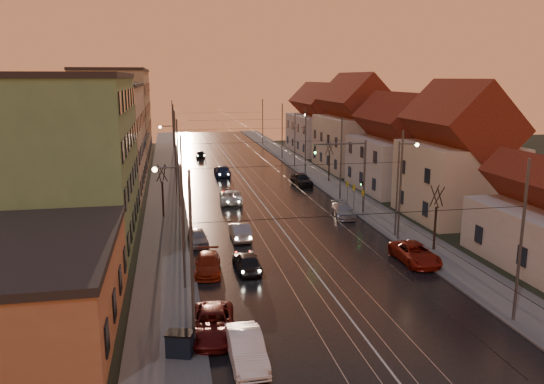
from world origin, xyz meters
TOP-DOWN VIEW (x-y plane):
  - ground at (0.00, 0.00)m, footprint 160.00×160.00m
  - road at (0.00, 40.00)m, footprint 16.00×120.00m
  - sidewalk_left at (-10.00, 40.00)m, footprint 4.00×120.00m
  - sidewalk_right at (10.00, 40.00)m, footprint 4.00×120.00m
  - tram_rail_0 at (-2.20, 40.00)m, footprint 0.06×120.00m
  - tram_rail_1 at (-0.77, 40.00)m, footprint 0.06×120.00m
  - tram_rail_2 at (0.77, 40.00)m, footprint 0.06×120.00m
  - tram_rail_3 at (2.20, 40.00)m, footprint 0.06×120.00m
  - apartment_left_0 at (-17.50, -2.00)m, footprint 10.00×14.00m
  - apartment_left_1 at (-17.50, 14.00)m, footprint 10.00×18.00m
  - apartment_left_2 at (-17.50, 34.00)m, footprint 10.00×20.00m
  - apartment_left_3 at (-17.50, 58.00)m, footprint 10.00×24.00m
  - house_right_1 at (17.00, 15.00)m, footprint 8.67×10.20m
  - house_right_2 at (17.00, 28.00)m, footprint 9.18×12.24m
  - house_right_3 at (17.00, 43.00)m, footprint 9.18×14.28m
  - house_right_4 at (17.00, 61.00)m, footprint 9.18×16.32m
  - catenary_pole_l_0 at (-8.60, -6.00)m, footprint 0.16×0.16m
  - catenary_pole_r_0 at (8.60, -6.00)m, footprint 0.16×0.16m
  - catenary_pole_l_1 at (-8.60, 9.00)m, footprint 0.16×0.16m
  - catenary_pole_r_1 at (8.60, 9.00)m, footprint 0.16×0.16m
  - catenary_pole_l_2 at (-8.60, 24.00)m, footprint 0.16×0.16m
  - catenary_pole_r_2 at (8.60, 24.00)m, footprint 0.16×0.16m
  - catenary_pole_l_3 at (-8.60, 39.00)m, footprint 0.16×0.16m
  - catenary_pole_r_3 at (8.60, 39.00)m, footprint 0.16×0.16m
  - catenary_pole_l_4 at (-8.60, 54.00)m, footprint 0.16×0.16m
  - catenary_pole_r_4 at (8.60, 54.00)m, footprint 0.16×0.16m
  - catenary_pole_l_5 at (-8.60, 72.00)m, footprint 0.16×0.16m
  - catenary_pole_r_5 at (8.60, 72.00)m, footprint 0.16×0.16m
  - street_lamp_0 at (-9.10, 2.00)m, footprint 1.75×0.32m
  - street_lamp_1 at (9.10, 10.00)m, footprint 1.75×0.32m
  - street_lamp_2 at (-9.10, 30.00)m, footprint 1.75×0.32m
  - street_lamp_3 at (9.10, 46.00)m, footprint 1.75×0.32m
  - traffic_light_mast at (7.99, 18.00)m, footprint 5.30×0.32m
  - bare_tree_0 at (-10.20, 20.00)m, footprint 1.09×1.09m
  - bare_tree_1 at (10.20, 6.00)m, footprint 1.09×1.09m
  - bare_tree_2 at (10.40, 34.00)m, footprint 1.09×1.09m
  - driving_car_0 at (-4.50, 4.49)m, footprint 1.78×4.04m
  - driving_car_1 at (-3.98, 11.88)m, footprint 1.49×4.28m
  - driving_car_2 at (-3.24, 24.87)m, footprint 2.64×5.11m
  - driving_car_3 at (-2.54, 40.65)m, footprint 2.15×5.10m
  - driving_car_4 at (-4.40, 57.85)m, footprint 1.82×3.80m
  - parked_left_0 at (-6.29, -7.38)m, footprint 1.63×4.44m
  - parked_left_1 at (-7.60, -4.44)m, footprint 2.66×4.95m
  - parked_left_2 at (-7.16, 4.64)m, footprint 2.13×4.44m
  - parked_left_3 at (-7.47, 11.10)m, footprint 1.69×3.69m
  - parked_right_0 at (7.60, 3.85)m, footprint 2.35×4.99m
  - parked_right_1 at (6.62, 17.04)m, footprint 2.20×4.47m
  - parked_right_2 at (6.44, 32.46)m, footprint 2.23×4.66m
  - dumpster at (-9.30, -6.38)m, footprint 1.39×1.13m

SIDE VIEW (x-z plane):
  - ground at x=0.00m, z-range 0.00..0.00m
  - road at x=0.00m, z-range 0.00..0.04m
  - tram_rail_0 at x=-2.20m, z-range 0.04..0.07m
  - tram_rail_1 at x=-0.77m, z-range 0.04..0.07m
  - tram_rail_2 at x=0.77m, z-range 0.04..0.07m
  - tram_rail_3 at x=2.20m, z-range 0.04..0.07m
  - sidewalk_left at x=-10.00m, z-range 0.00..0.15m
  - sidewalk_right at x=10.00m, z-range 0.00..0.15m
  - parked_left_3 at x=-7.47m, z-range 0.00..1.23m
  - parked_left_2 at x=-7.16m, z-range 0.00..1.25m
  - parked_right_1 at x=6.62m, z-range 0.00..1.25m
  - driving_car_4 at x=-4.40m, z-range 0.00..1.25m
  - parked_left_1 at x=-7.60m, z-range 0.00..1.32m
  - driving_car_0 at x=-4.50m, z-range 0.00..1.35m
  - driving_car_2 at x=-3.24m, z-range 0.00..1.38m
  - parked_right_0 at x=7.60m, z-range 0.00..1.38m
  - dumpster at x=-9.30m, z-range 0.15..1.25m
  - driving_car_1 at x=-3.98m, z-range 0.00..1.41m
  - parked_left_0 at x=-6.29m, z-range 0.00..1.45m
  - driving_car_3 at x=-2.54m, z-range 0.00..1.47m
  - parked_right_2 at x=6.44m, z-range 0.00..1.54m
  - apartment_left_0 at x=-17.50m, z-range 0.00..4.50m
  - bare_tree_0 at x=-10.20m, z-range -0.07..5.04m
  - bare_tree_1 at x=10.20m, z-range -0.07..5.04m
  - bare_tree_2 at x=10.40m, z-range -0.07..5.04m
  - catenary_pole_l_0 at x=-8.60m, z-range 0.00..9.00m
  - catenary_pole_r_0 at x=8.60m, z-range 0.00..9.00m
  - catenary_pole_l_1 at x=-8.60m, z-range 0.00..9.00m
  - catenary_pole_r_1 at x=8.60m, z-range 0.00..9.00m
  - catenary_pole_l_2 at x=-8.60m, z-range 0.00..9.00m
  - catenary_pole_r_2 at x=8.60m, z-range 0.00..9.00m
  - catenary_pole_l_3 at x=-8.60m, z-range 0.00..9.00m
  - catenary_pole_r_3 at x=8.60m, z-range 0.00..9.00m
  - catenary_pole_l_4 at x=-8.60m, z-range 0.00..9.00m
  - catenary_pole_r_4 at x=8.60m, z-range 0.00..9.00m
  - catenary_pole_l_5 at x=-8.60m, z-range 0.00..9.00m
  - catenary_pole_r_5 at x=8.60m, z-range 0.00..9.00m
  - traffic_light_mast at x=7.99m, z-range 1.00..8.20m
  - house_right_2 at x=17.00m, z-range 0.04..9.24m
  - street_lamp_0 at x=-9.10m, z-range 0.89..8.89m
  - street_lamp_1 at x=9.10m, z-range 0.89..8.89m
  - street_lamp_2 at x=-9.10m, z-range 0.89..8.89m
  - street_lamp_3 at x=9.10m, z-range 0.89..8.89m
  - house_right_4 at x=17.00m, z-range 0.05..10.05m
  - house_right_1 at x=17.00m, z-range 0.05..10.85m
  - house_right_3 at x=17.00m, z-range 0.05..11.55m
  - apartment_left_2 at x=-17.50m, z-range 0.00..12.00m
  - apartment_left_1 at x=-17.50m, z-range 0.00..13.00m
  - apartment_left_3 at x=-17.50m, z-range 0.00..14.00m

